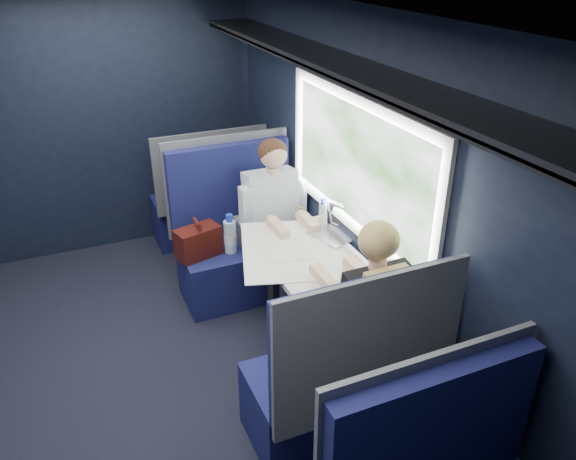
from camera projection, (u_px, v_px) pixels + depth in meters
name	position (u px, v px, depth m)	size (l,w,h in m)	color
ground	(165.00, 381.00, 3.76)	(2.80, 4.20, 0.01)	black
room_shell	(142.00, 174.00, 3.08)	(3.00, 4.40, 2.40)	black
table	(306.00, 264.00, 3.81)	(0.62, 1.00, 0.74)	#54565E
seat_bay_near	(238.00, 244.00, 4.56)	(1.07, 0.62, 1.26)	#0E103E
seat_bay_far	(342.00, 382.00, 3.15)	(1.04, 0.62, 1.26)	#0E103E
seat_row_front	(208.00, 201.00, 5.33)	(1.04, 0.51, 1.16)	#0E103E
man	(276.00, 214.00, 4.38)	(0.53, 0.56, 1.32)	black
woman	(368.00, 310.00, 3.23)	(0.53, 0.56, 1.32)	black
papers	(286.00, 249.00, 3.83)	(0.59, 0.85, 0.01)	white
laptop	(338.00, 227.00, 3.99)	(0.33, 0.37, 0.23)	silver
bottle_small	(323.00, 213.00, 4.12)	(0.06, 0.06, 0.21)	silver
cup	(323.00, 220.00, 4.14)	(0.06, 0.06, 0.08)	white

